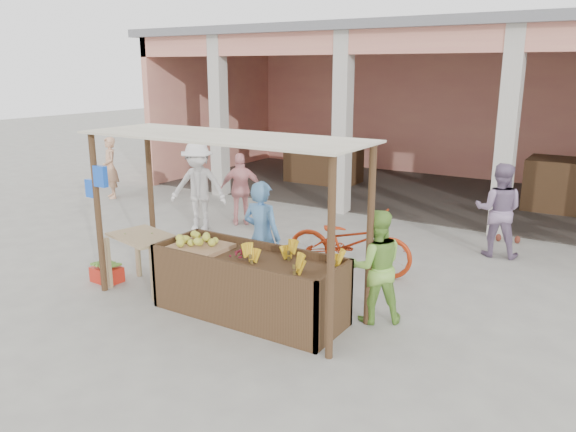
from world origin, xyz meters
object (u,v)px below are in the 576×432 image
Objects in this scene: vendor_blue at (262,233)px; side_table at (144,244)px; vendor_green at (376,263)px; red_crate at (107,274)px; fruit_stall at (249,287)px; motorcycle at (349,241)px.

side_table is at bearing 27.51° from vendor_blue.
vendor_blue reaches higher than vendor_green.
red_crate is at bearing -21.96° from vendor_green.
vendor_blue is at bearing 27.14° from red_crate.
vendor_blue is (1.55, 0.85, 0.20)m from side_table.
vendor_blue reaches higher than side_table.
vendor_green is at bearing 16.27° from red_crate.
side_table reaches higher than fruit_stall.
fruit_stall is 1.64× the size of vendor_green.
fruit_stall is 2.62m from red_crate.
red_crate is at bearing 22.55° from vendor_blue.
side_table is 0.65× the size of vendor_blue.
vendor_green reaches higher than fruit_stall.
vendor_green is (1.82, -0.06, -0.10)m from vendor_blue.
vendor_green is 1.76m from motorcycle.
vendor_blue is 1.58m from motorcycle.
red_crate is (-0.70, -0.14, -0.57)m from side_table.
vendor_green is at bearing -155.82° from motorcycle.
fruit_stall is 1.23× the size of motorcycle.
vendor_green reaches higher than red_crate.
fruit_stall is 1.92m from side_table.
fruit_stall is 1.46× the size of vendor_blue.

